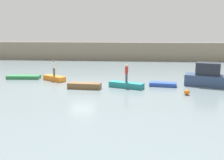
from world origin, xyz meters
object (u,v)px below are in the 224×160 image
rowboat_blue (163,84)px  person_red_shirt (127,72)px  rowboat_green (24,77)px  rowboat_teal (126,85)px  rowboat_orange (54,78)px  mooring_buoy (187,92)px  rowboat_brown (84,86)px  person_white_shirt (54,67)px  motorboat (215,78)px

rowboat_blue → person_red_shirt: bearing=-155.6°
rowboat_green → rowboat_teal: size_ratio=1.09×
rowboat_green → rowboat_orange: rowboat_orange is taller
mooring_buoy → person_red_shirt: bearing=155.7°
person_red_shirt → rowboat_brown: bearing=-170.1°
rowboat_orange → person_white_shirt: 1.25m
rowboat_teal → rowboat_blue: size_ratio=1.28×
rowboat_orange → mooring_buoy: size_ratio=6.02×
motorboat → rowboat_green: bearing=173.7°
rowboat_brown → mooring_buoy: rowboat_brown is taller
rowboat_green → rowboat_orange: bearing=-16.4°
motorboat → rowboat_blue: bearing=-175.5°
rowboat_blue → person_white_shirt: 11.95m
rowboat_orange → mooring_buoy: (13.42, -5.25, -0.03)m
person_white_shirt → rowboat_blue: bearing=-8.8°
rowboat_green → mooring_buoy: mooring_buoy is taller
rowboat_green → person_white_shirt: bearing=-16.4°
motorboat → rowboat_teal: (-8.71, -1.43, -0.56)m
rowboat_orange → rowboat_blue: size_ratio=1.09×
rowboat_teal → person_white_shirt: 8.68m
rowboat_brown → person_red_shirt: person_red_shirt is taller
person_white_shirt → rowboat_brown: bearing=-40.8°
rowboat_blue → rowboat_orange: bearing=179.7°
rowboat_brown → rowboat_teal: rowboat_brown is taller
person_red_shirt → mooring_buoy: bearing=-24.3°
rowboat_green → rowboat_teal: rowboat_teal is taller
person_white_shirt → rowboat_orange: bearing=0.0°
mooring_buoy → motorboat: bearing=48.4°
rowboat_green → mooring_buoy: 18.38m
rowboat_teal → rowboat_blue: (3.62, 1.03, -0.08)m
rowboat_blue → rowboat_brown: bearing=-158.8°
rowboat_green → rowboat_brown: size_ratio=1.17×
person_white_shirt → motorboat: bearing=-4.8°
rowboat_orange → rowboat_green: bearing=-158.5°
rowboat_orange → person_red_shirt: size_ratio=1.64×
rowboat_orange → mooring_buoy: rowboat_orange is taller
rowboat_brown → rowboat_blue: (7.62, 1.73, -0.08)m
motorboat → person_red_shirt: bearing=-170.7°
rowboat_green → person_white_shirt: (3.92, -0.88, 1.34)m
rowboat_brown → rowboat_blue: size_ratio=1.20×
rowboat_orange → rowboat_blue: 11.87m
motorboat → mooring_buoy: 5.16m
mooring_buoy → rowboat_orange: bearing=158.6°
rowboat_teal → person_red_shirt: bearing=-69.4°
rowboat_teal → person_red_shirt: person_red_shirt is taller
person_red_shirt → rowboat_teal: bearing=90.0°
rowboat_orange → mooring_buoy: 14.41m
rowboat_green → rowboat_brown: (8.03, -4.42, 0.08)m
rowboat_teal → mooring_buoy: size_ratio=7.07×
person_red_shirt → rowboat_green: bearing=162.8°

